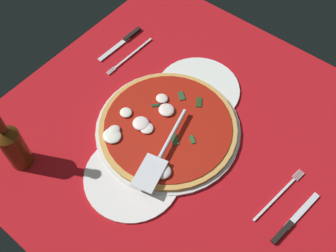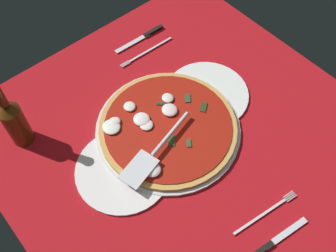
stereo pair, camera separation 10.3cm
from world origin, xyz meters
TOP-DOWN VIEW (x-y plane):
  - ground_plane at (0.00, 0.00)cm, footprint 93.16×93.16cm
  - checker_pattern at (-0.00, -0.00)cm, footprint 93.16×93.16cm
  - pizza_pan at (-1.88, 3.17)cm, footprint 38.44×38.44cm
  - dinner_plate_left at (-18.20, 1.36)cm, footprint 23.99×23.99cm
  - dinner_plate_right at (14.14, 4.98)cm, footprint 23.60×23.60cm
  - pizza at (-2.24, 3.48)cm, footprint 36.49×36.49cm
  - pizza_server at (-10.03, -1.02)cm, footprint 25.03×9.21cm
  - place_setting_near at (-2.03, -32.23)cm, footprint 22.04×16.44cm
  - place_setting_far at (13.29, 31.61)cm, footprint 20.25×13.37cm
  - beer_bottle at (-32.19, 26.01)cm, footprint 5.60×5.60cm

SIDE VIEW (x-z plane):
  - ground_plane at x=0.00cm, z-range -0.80..0.00cm
  - checker_pattern at x=0.00cm, z-range 0.00..0.10cm
  - place_setting_near at x=-2.03cm, z-range -0.26..1.14cm
  - place_setting_far at x=13.29cm, z-range -0.25..1.15cm
  - dinner_plate_left at x=-18.20cm, z-range 0.10..1.10cm
  - dinner_plate_right at x=14.14cm, z-range 0.10..1.10cm
  - pizza_pan at x=-1.88cm, z-range 0.10..1.31cm
  - pizza at x=-2.24cm, z-range 0.74..3.39cm
  - pizza_server at x=-10.03cm, z-range 3.78..4.78cm
  - beer_bottle at x=-32.19cm, z-range -2.57..19.55cm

